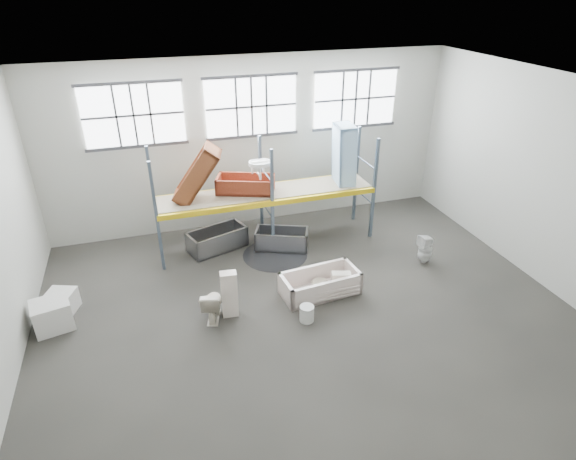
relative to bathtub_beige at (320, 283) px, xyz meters
name	(u,v)px	position (x,y,z in m)	size (l,w,h in m)	color
floor	(307,315)	(-0.55, -0.66, -0.33)	(12.00, 10.00, 0.10)	#45423B
ceiling	(313,89)	(-0.55, -0.66, 4.77)	(12.00, 10.00, 0.10)	silver
wall_back	(252,143)	(-0.55, 4.39, 2.22)	(12.00, 0.10, 5.00)	#B8B7AA
wall_front	(458,401)	(-0.55, -5.71, 2.22)	(12.00, 0.10, 5.00)	#AFAEA1
wall_right	(548,182)	(5.50, -0.66, 2.22)	(0.10, 10.00, 5.00)	#A7A79C
window_left	(134,115)	(-3.75, 4.28, 3.32)	(2.60, 0.04, 1.60)	white
window_mid	(251,106)	(-0.55, 4.28, 3.32)	(2.60, 0.04, 1.60)	white
window_right	(355,99)	(2.65, 4.28, 3.32)	(2.60, 0.04, 1.60)	white
rack_upright_la	(157,218)	(-3.55, 2.24, 1.22)	(0.08, 0.08, 3.00)	slate
rack_upright_lb	(154,199)	(-3.55, 3.44, 1.22)	(0.08, 0.08, 3.00)	slate
rack_upright_ma	(272,203)	(-0.55, 2.24, 1.22)	(0.08, 0.08, 3.00)	slate
rack_upright_mb	(261,186)	(-0.55, 3.44, 1.22)	(0.08, 0.08, 3.00)	slate
rack_upright_ra	(374,190)	(2.45, 2.24, 1.22)	(0.08, 0.08, 3.00)	slate
rack_upright_rb	(356,175)	(2.45, 3.44, 1.22)	(0.08, 0.08, 3.00)	slate
rack_beam_front	(272,203)	(-0.55, 2.24, 1.22)	(6.00, 0.10, 0.14)	yellow
rack_beam_back	(261,186)	(-0.55, 3.44, 1.22)	(6.00, 0.10, 0.14)	yellow
shelf_deck	(266,192)	(-0.55, 2.84, 1.30)	(5.90, 1.10, 0.03)	gray
wet_patch	(275,255)	(-0.55, 2.04, -0.27)	(1.80, 1.80, 0.00)	black
bathtub_beige	(320,283)	(0.00, 0.00, 0.00)	(1.87, 0.88, 0.55)	beige
cistern_spare	(341,281)	(0.53, -0.05, 0.00)	(0.46, 0.22, 0.44)	silver
sink_in_tub	(320,285)	(0.03, 0.08, -0.12)	(0.44, 0.44, 0.15)	beige
toilet_beige	(212,304)	(-2.64, -0.19, 0.11)	(0.43, 0.76, 0.78)	#EEE2CB
cistern_tall	(229,294)	(-2.25, -0.18, 0.29)	(0.36, 0.24, 1.13)	beige
toilet_white	(425,249)	(3.19, 0.47, 0.13)	(0.37, 0.38, 0.82)	white
steel_tub_left	(217,239)	(-2.00, 2.88, 0.02)	(1.61, 0.75, 0.59)	#9A9BA0
steel_tub_right	(282,239)	(-0.24, 2.40, -0.01)	(1.47, 0.69, 0.54)	#A3A4AB
rust_tub_flat	(245,184)	(-1.10, 2.97, 1.54)	(1.55, 0.73, 0.44)	#953628
rust_tub_tilted	(197,175)	(-2.39, 2.85, 2.02)	(1.65, 0.78, 0.47)	brown
sink_on_shelf	(260,178)	(-0.77, 2.59, 1.82)	(0.59, 0.46, 0.53)	white
blue_tub_upright	(344,156)	(1.73, 2.83, 2.12)	(1.75, 0.82, 0.49)	#A2CDF1
bucket	(307,313)	(-0.66, -0.91, -0.09)	(0.33, 0.33, 0.38)	silver
carton_near	(52,315)	(-6.03, 0.53, 0.06)	(0.78, 0.66, 0.66)	silver
carton_far	(61,302)	(-5.92, 1.10, -0.02)	(0.61, 0.61, 0.50)	silver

